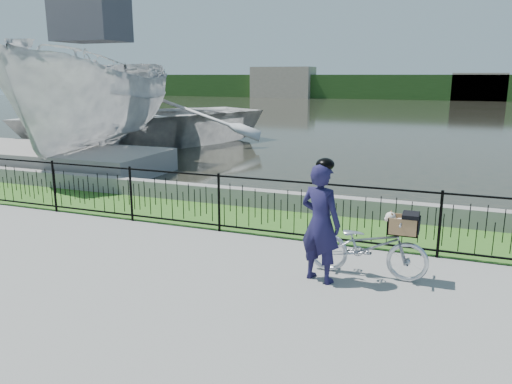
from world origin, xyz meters
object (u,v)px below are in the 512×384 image
at_px(dock, 20,157).
at_px(bicycle_rig, 368,245).
at_px(cyclist, 320,222).
at_px(boat_far, 140,119).
at_px(boat_near, 96,103).

xyz_separation_m(dock, bicycle_rig, (12.03, -5.10, 0.13)).
distance_m(dock, bicycle_rig, 13.06).
relative_size(cyclist, boat_far, 0.14).
height_order(dock, cyclist, cyclist).
bearing_deg(dock, boat_far, 83.32).
distance_m(dock, boat_far, 6.02).
distance_m(cyclist, boat_far, 15.67).
height_order(boat_near, boat_far, boat_near).
bearing_deg(bicycle_rig, boat_near, 146.05).
bearing_deg(dock, bicycle_rig, -22.98).
relative_size(dock, boat_near, 0.95).
distance_m(dock, boat_near, 3.03).
relative_size(dock, cyclist, 5.46).
relative_size(bicycle_rig, boat_near, 0.17).
distance_m(cyclist, boat_near, 12.19).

